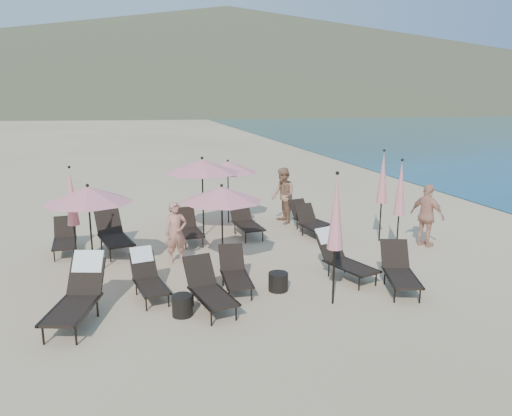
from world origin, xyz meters
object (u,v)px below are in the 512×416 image
object	(u,v)px
lounger_7	(113,234)
umbrella_closed_2	(72,198)
lounger_3	(235,272)
umbrella_open_3	(228,167)
lounger_11	(314,223)
umbrella_closed_1	(383,178)
umbrella_closed_3	(400,189)
beachgoer_a	(176,233)
lounger_0	(78,293)
lounger_2	(209,288)
lounger_1	(148,276)
beachgoer_b	(283,196)
lounger_8	(189,228)
lounger_4	(342,256)
beachgoer_c	(427,215)
lounger_10	(308,217)
umbrella_closed_0	(336,213)
umbrella_open_0	(88,195)
side_table_0	(182,305)
umbrella_open_2	(202,166)
umbrella_open_1	(222,194)
lounger_6	(65,238)
lounger_9	(246,221)
side_table_1	(278,282)
lounger_5	(399,270)

from	to	relation	value
lounger_7	umbrella_closed_2	bearing A→B (deg)	-141.88
lounger_3	umbrella_open_3	world-z (taller)	umbrella_open_3
lounger_11	umbrella_closed_1	world-z (taller)	umbrella_closed_1
umbrella_closed_3	beachgoer_a	size ratio (longest dim) A/B	1.64
lounger_0	lounger_2	size ratio (longest dim) A/B	1.16
lounger_1	lounger_11	xyz separation A→B (m)	(5.08, 3.32, -0.02)
lounger_1	beachgoer_b	world-z (taller)	beachgoer_b
lounger_8	umbrella_open_3	distance (m)	2.84
lounger_4	lounger_8	size ratio (longest dim) A/B	1.13
beachgoer_c	lounger_2	bearing A→B (deg)	87.83
lounger_10	umbrella_closed_2	size ratio (longest dim) A/B	0.64
lounger_10	umbrella_closed_0	size ratio (longest dim) A/B	0.60
umbrella_open_0	umbrella_closed_0	distance (m)	5.75
umbrella_closed_0	umbrella_closed_3	size ratio (longest dim) A/B	1.06
side_table_0	beachgoer_c	bearing A→B (deg)	21.47
lounger_8	lounger_11	world-z (taller)	lounger_11
lounger_0	umbrella_open_0	xyz separation A→B (m)	(0.12, 2.50, 1.41)
umbrella_open_2	umbrella_open_1	bearing A→B (deg)	-89.81
lounger_8	umbrella_open_2	world-z (taller)	umbrella_open_2
lounger_6	umbrella_open_0	xyz separation A→B (m)	(0.85, -2.01, 1.56)
umbrella_open_0	umbrella_closed_3	bearing A→B (deg)	-3.56
umbrella_closed_2	beachgoer_b	xyz separation A→B (m)	(6.34, 2.89, -0.86)
beachgoer_b	umbrella_open_2	bearing A→B (deg)	-73.18
lounger_4	umbrella_open_3	size ratio (longest dim) A/B	0.84
lounger_9	side_table_1	size ratio (longest dim) A/B	3.96
umbrella_open_2	beachgoer_a	xyz separation A→B (m)	(-1.04, -2.25, -1.37)
lounger_5	umbrella_closed_2	size ratio (longest dim) A/B	0.69
lounger_11	side_table_1	bearing A→B (deg)	-131.01
lounger_4	lounger_7	distance (m)	6.27
lounger_9	lounger_10	bearing A→B (deg)	-2.96
beachgoer_a	umbrella_open_3	bearing A→B (deg)	51.57
lounger_11	umbrella_open_0	distance (m)	6.70
beachgoer_a	umbrella_closed_3	bearing A→B (deg)	-17.39
lounger_5	beachgoer_a	world-z (taller)	beachgoer_a
lounger_11	umbrella_closed_3	xyz separation A→B (m)	(1.54, -2.20, 1.40)
umbrella_closed_0	side_table_1	size ratio (longest dim) A/B	6.30
umbrella_closed_0	beachgoer_b	world-z (taller)	umbrella_closed_0
lounger_9	side_table_1	xyz separation A→B (m)	(-0.33, -4.47, -0.25)
lounger_9	umbrella_open_1	xyz separation A→B (m)	(-1.26, -2.80, 1.45)
lounger_11	umbrella_open_1	world-z (taller)	umbrella_open_1
lounger_0	umbrella_open_3	world-z (taller)	umbrella_open_3
umbrella_closed_1	umbrella_closed_3	world-z (taller)	umbrella_closed_1
umbrella_closed_0	side_table_0	bearing A→B (deg)	175.98
lounger_2	umbrella_closed_1	bearing A→B (deg)	19.01
side_table_1	beachgoer_b	bearing A→B (deg)	71.40
lounger_7	lounger_11	distance (m)	5.85
umbrella_closed_1	umbrella_closed_2	distance (m)	8.47
umbrella_closed_3	beachgoer_a	xyz separation A→B (m)	(-5.80, 0.90, -1.03)
lounger_10	lounger_11	bearing A→B (deg)	-112.60
lounger_11	umbrella_closed_1	distance (m)	2.44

